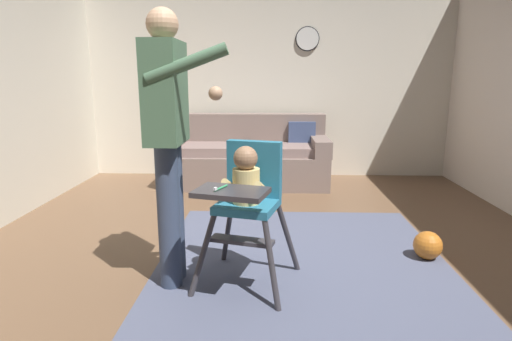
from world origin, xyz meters
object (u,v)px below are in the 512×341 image
Objects in this scene: couch at (248,158)px; adult_standing at (168,135)px; high_chair at (247,189)px; wall_clock at (307,39)px; toy_ball at (428,245)px.

couch is 2.76m from adult_standing.
wall_clock is at bearing -176.04° from high_chair.
high_chair reaches higher than couch.
couch is 1.72m from wall_clock.
adult_standing reaches higher than toy_ball.
high_chair is 0.60m from adult_standing.
couch is 6.42× the size of wall_clock.
high_chair is at bearing 0.23° from adult_standing.
couch is 2.68m from toy_ball.
high_chair is 4.42× the size of toy_ball.
adult_standing is (-0.35, -2.66, 0.65)m from couch.
wall_clock is at bearing 70.79° from adult_standing.
wall_clock is at bearing 104.46° from toy_ball.
adult_standing is 5.56× the size of wall_clock.
wall_clock is at bearing 122.60° from couch.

